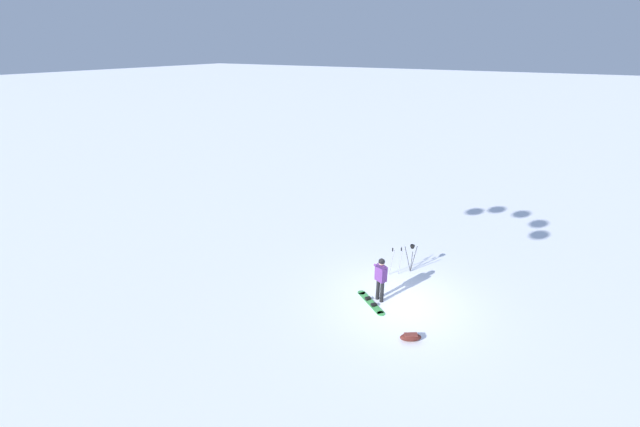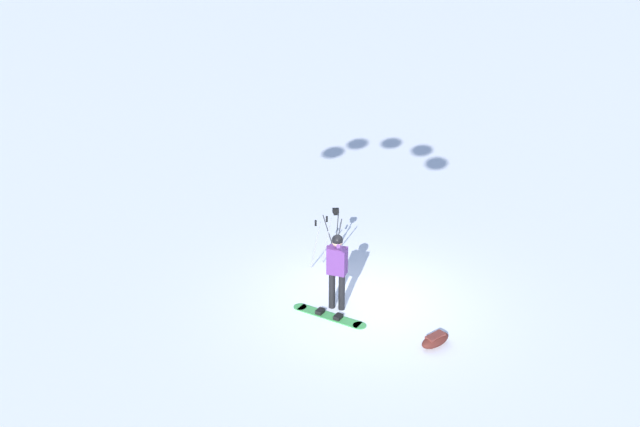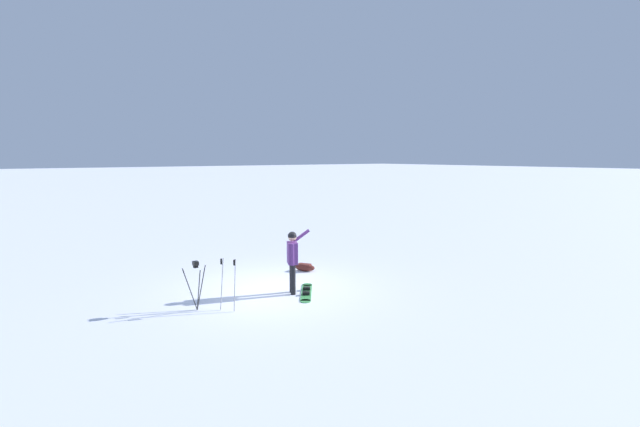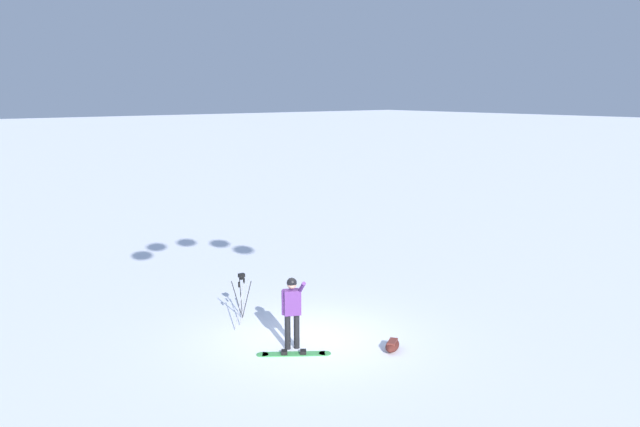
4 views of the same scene
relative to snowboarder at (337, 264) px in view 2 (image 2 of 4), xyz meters
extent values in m
plane|color=white|center=(0.25, -0.67, -1.08)|extent=(300.00, 300.00, 0.00)
cylinder|color=black|center=(-0.04, -0.10, -0.65)|extent=(0.14, 0.14, 0.85)
cylinder|color=black|center=(0.05, 0.10, -0.65)|extent=(0.14, 0.14, 0.85)
cube|color=#592D72|center=(0.01, 0.00, 0.08)|extent=(0.40, 0.47, 0.60)
sphere|color=tan|center=(0.01, 0.00, 0.52)|extent=(0.23, 0.23, 0.23)
sphere|color=black|center=(0.01, 0.00, 0.55)|extent=(0.24, 0.24, 0.24)
cylinder|color=#592D72|center=(-0.30, -0.06, 0.49)|extent=(0.53, 0.31, 0.42)
cylinder|color=#592D72|center=(0.11, 0.17, 0.08)|extent=(0.09, 0.09, 0.60)
cube|color=#3F994C|center=(-0.32, 0.19, -1.07)|extent=(1.09, 1.35, 0.02)
cylinder|color=#3F994C|center=(-0.75, -0.40, -1.07)|extent=(0.29, 0.29, 0.02)
cylinder|color=#3F994C|center=(0.11, 0.79, -1.07)|extent=(0.29, 0.29, 0.02)
cube|color=black|center=(-0.45, 0.02, -1.02)|extent=(0.24, 0.23, 0.08)
cube|color=black|center=(-0.19, 0.37, -1.02)|extent=(0.24, 0.23, 0.08)
ellipsoid|color=#4C1E19|center=(-1.60, -1.77, -0.95)|extent=(0.64, 0.75, 0.25)
cube|color=brown|center=(-1.60, -1.77, -0.87)|extent=(0.38, 0.45, 0.08)
cylinder|color=#262628|center=(2.65, -0.12, -0.54)|extent=(0.03, 0.34, 1.09)
cylinder|color=#262628|center=(2.51, -0.33, -0.54)|extent=(0.32, 0.15, 1.09)
cylinder|color=#262628|center=(2.80, -0.33, -0.54)|extent=(0.32, 0.14, 1.09)
cube|color=black|center=(2.65, -0.27, 0.03)|extent=(0.10, 0.10, 0.06)
cube|color=black|center=(2.65, -0.27, 0.11)|extent=(0.12, 0.16, 0.10)
cylinder|color=gray|center=(1.88, 0.29, -0.44)|extent=(0.19, 0.23, 1.26)
cylinder|color=black|center=(1.88, 0.29, 0.13)|extent=(0.05, 0.05, 0.14)
cylinder|color=gray|center=(2.10, 0.00, -0.44)|extent=(0.22, 0.21, 1.26)
cylinder|color=black|center=(2.10, 0.00, 0.13)|extent=(0.05, 0.05, 0.14)
camera|label=1|loc=(-12.48, -4.84, 7.79)|focal=23.44mm
camera|label=2|loc=(-12.70, 1.54, 6.55)|focal=38.16mm
camera|label=3|loc=(6.32, 9.98, 2.73)|focal=24.48mm
camera|label=4|loc=(-12.38, 9.12, 4.99)|focal=38.01mm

